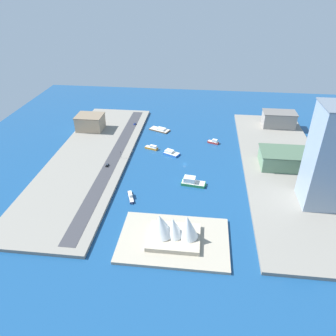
# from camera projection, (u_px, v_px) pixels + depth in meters

# --- Properties ---
(ground_plane) EXTENTS (440.00, 440.00, 0.00)m
(ground_plane) POSITION_uv_depth(u_px,v_px,m) (185.00, 164.00, 288.62)
(ground_plane) COLOR navy
(quay_west) EXTENTS (70.00, 240.00, 2.52)m
(quay_west) POSITION_uv_depth(u_px,v_px,m) (284.00, 168.00, 279.56)
(quay_west) COLOR gray
(quay_west) RESTS_ON ground_plane
(quay_east) EXTENTS (70.00, 240.00, 2.52)m
(quay_east) POSITION_uv_depth(u_px,v_px,m) (91.00, 157.00, 296.38)
(quay_east) COLOR gray
(quay_east) RESTS_ON ground_plane
(peninsula_point) EXTENTS (69.79, 46.89, 2.00)m
(peninsula_point) POSITION_uv_depth(u_px,v_px,m) (174.00, 240.00, 204.32)
(peninsula_point) COLOR #A89E89
(peninsula_point) RESTS_ON ground_plane
(road_strip) EXTENTS (11.34, 228.00, 0.15)m
(road_strip) POSITION_uv_depth(u_px,v_px,m) (114.00, 157.00, 293.59)
(road_strip) COLOR #38383D
(road_strip) RESTS_ON quay_east
(ferry_green_doubledeck) EXTENTS (21.34, 10.38, 6.82)m
(ferry_green_doubledeck) POSITION_uv_depth(u_px,v_px,m) (192.00, 182.00, 258.87)
(ferry_green_doubledeck) COLOR #2D8C4C
(ferry_green_doubledeck) RESTS_ON ground_plane
(water_taxi_orange) EXTENTS (14.19, 8.25, 4.14)m
(water_taxi_orange) POSITION_uv_depth(u_px,v_px,m) (152.00, 147.00, 312.73)
(water_taxi_orange) COLOR orange
(water_taxi_orange) RESTS_ON ground_plane
(catamaran_blue) EXTENTS (16.48, 13.53, 3.90)m
(catamaran_blue) POSITION_uv_depth(u_px,v_px,m) (171.00, 153.00, 303.35)
(catamaran_blue) COLOR blue
(catamaran_blue) RESTS_ON ground_plane
(barge_flat_brown) EXTENTS (23.96, 17.55, 3.10)m
(barge_flat_brown) POSITION_uv_depth(u_px,v_px,m) (160.00, 130.00, 350.23)
(barge_flat_brown) COLOR brown
(barge_flat_brown) RESTS_ON ground_plane
(patrol_launch_navy) EXTENTS (8.08, 16.24, 3.79)m
(patrol_launch_navy) POSITION_uv_depth(u_px,v_px,m) (131.00, 196.00, 243.86)
(patrol_launch_navy) COLOR #1E284C
(patrol_launch_navy) RESTS_ON ground_plane
(tugboat_red) EXTENTS (12.53, 7.48, 4.46)m
(tugboat_red) POSITION_uv_depth(u_px,v_px,m) (213.00, 142.00, 323.29)
(tugboat_red) COLOR red
(tugboat_red) RESTS_ON ground_plane
(apartment_midrise_tan) EXTENTS (28.10, 23.45, 16.02)m
(apartment_midrise_tan) POSITION_uv_depth(u_px,v_px,m) (90.00, 122.00, 343.73)
(apartment_midrise_tan) COLOR tan
(apartment_midrise_tan) RESTS_ON quay_east
(carpark_squat_concrete) EXTENTS (35.21, 20.70, 16.66)m
(carpark_squat_concrete) POSITION_uv_depth(u_px,v_px,m) (279.00, 119.00, 350.00)
(carpark_squat_concrete) COLOR gray
(carpark_squat_concrete) RESTS_ON quay_west
(terminal_long_green) EXTENTS (42.67, 28.79, 14.09)m
(terminal_long_green) POSITION_uv_depth(u_px,v_px,m) (285.00, 159.00, 277.28)
(terminal_long_green) COLOR slate
(terminal_long_green) RESTS_ON quay_west
(tower_tall_glass) EXTENTS (27.82, 27.97, 74.49)m
(tower_tall_glass) POSITION_uv_depth(u_px,v_px,m) (330.00, 158.00, 217.18)
(tower_tall_glass) COLOR #8C9EB2
(tower_tall_glass) RESTS_ON quay_west
(suv_black) EXTENTS (2.10, 4.89, 1.60)m
(suv_black) POSITION_uv_depth(u_px,v_px,m) (107.00, 165.00, 280.03)
(suv_black) COLOR black
(suv_black) RESTS_ON road_strip
(hatchback_blue) EXTENTS (2.13, 4.37, 1.64)m
(hatchback_blue) POSITION_uv_depth(u_px,v_px,m) (135.00, 124.00, 358.02)
(hatchback_blue) COLOR black
(hatchback_blue) RESTS_ON road_strip
(traffic_light_waterfront) EXTENTS (0.36, 0.36, 6.50)m
(traffic_light_waterfront) POSITION_uv_depth(u_px,v_px,m) (121.00, 154.00, 290.68)
(traffic_light_waterfront) COLOR black
(traffic_light_waterfront) RESTS_ON quay_east
(opera_landmark) EXTENTS (33.28, 26.50, 19.46)m
(opera_landmark) POSITION_uv_depth(u_px,v_px,m) (174.00, 229.00, 199.72)
(opera_landmark) COLOR #BCAD93
(opera_landmark) RESTS_ON peninsula_point
(park_tree_cluster) EXTENTS (10.32, 22.34, 10.36)m
(park_tree_cluster) POSITION_uv_depth(u_px,v_px,m) (294.00, 153.00, 287.31)
(park_tree_cluster) COLOR brown
(park_tree_cluster) RESTS_ON quay_west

